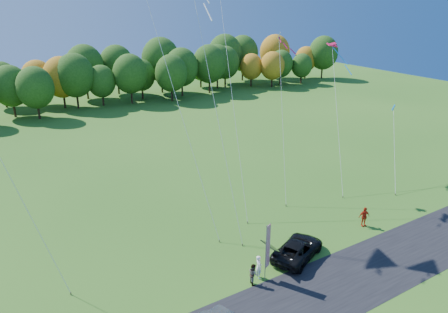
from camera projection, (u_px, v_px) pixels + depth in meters
ground at (267, 270)px, 32.05m from camera, size 160.00×160.00×0.00m
asphalt_strip at (304, 300)px, 28.88m from camera, size 90.00×6.00×0.01m
tree_line at (74, 110)px, 75.64m from camera, size 116.00×12.00×10.00m
black_suv at (298, 249)px, 33.36m from camera, size 5.75×4.25×1.45m
person_tailgate_a at (259, 267)px, 30.88m from camera, size 0.56×0.73×1.80m
person_tailgate_b at (253, 274)px, 30.30m from camera, size 0.78×0.89×1.55m
person_east at (364, 217)px, 37.80m from camera, size 1.13×0.72×1.79m
feather_flag at (268, 246)px, 30.09m from camera, size 0.55×0.28×4.42m
kite_delta_blue at (171, 80)px, 35.56m from camera, size 3.46×12.63×25.03m
kite_parafoil_orange at (229, 70)px, 40.36m from camera, size 6.19×13.53×25.14m
kite_delta_red at (206, 52)px, 34.43m from camera, size 2.98×9.52×22.45m
kite_parafoil_rainbow at (337, 117)px, 45.38m from camera, size 6.58×8.69×14.32m
kite_diamond_yellow at (29, 213)px, 28.81m from camera, size 3.52×5.76×11.40m
kite_diamond_white at (282, 119)px, 42.09m from camera, size 3.74×6.62×15.83m
kite_diamond_blue_low at (394, 149)px, 45.73m from camera, size 5.26×5.62×8.00m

